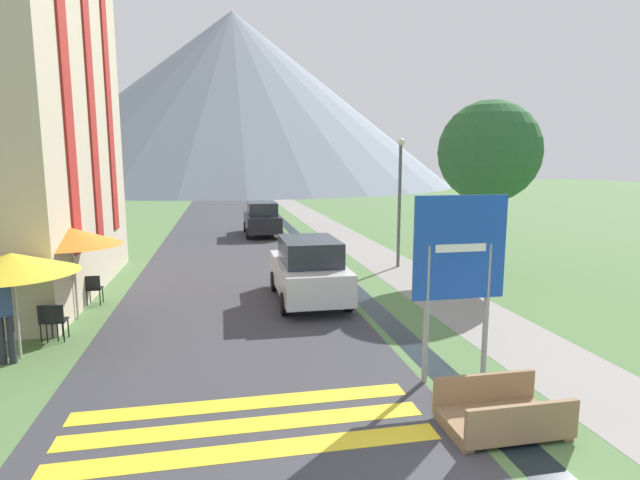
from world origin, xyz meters
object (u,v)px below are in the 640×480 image
at_px(cafe_chair_near_left, 56,319).
at_px(tree_by_path, 489,152).
at_px(cafe_chair_near_right, 50,319).
at_px(person_seated_far, 49,306).
at_px(road_sign, 459,263).
at_px(footbridge, 502,415).
at_px(cafe_umbrella_middle_orange, 72,237).
at_px(cafe_umbrella_front_yellow, 12,263).
at_px(parked_car_near, 309,270).
at_px(cafe_chair_far_right, 94,287).
at_px(person_standing_terrace, 4,311).
at_px(streetlamp, 400,191).
at_px(parked_car_far, 262,219).

bearing_deg(cafe_chair_near_left, tree_by_path, 32.74).
bearing_deg(cafe_chair_near_right, person_seated_far, 114.92).
distance_m(road_sign, footbridge, 2.60).
relative_size(cafe_chair_near_left, cafe_umbrella_middle_orange, 0.35).
bearing_deg(cafe_umbrella_front_yellow, parked_car_near, 25.11).
xyz_separation_m(cafe_umbrella_middle_orange, tree_by_path, (12.60, 2.48, 2.16)).
xyz_separation_m(footbridge, cafe_chair_far_right, (-7.53, 8.17, 0.29)).
bearing_deg(cafe_chair_near_right, road_sign, -17.75).
xyz_separation_m(parked_car_near, person_standing_terrace, (-6.60, -3.31, 0.15)).
xyz_separation_m(person_seated_far, streetlamp, (10.49, 5.66, 2.19)).
bearing_deg(footbridge, tree_by_path, 62.25).
xyz_separation_m(cafe_chair_far_right, person_standing_terrace, (-0.67, -4.03, 0.55)).
relative_size(parked_car_near, cafe_umbrella_front_yellow, 1.65).
xyz_separation_m(road_sign, person_standing_terrace, (-8.30, 2.40, -1.10)).
bearing_deg(person_standing_terrace, footbridge, -26.75).
bearing_deg(cafe_chair_far_right, cafe_umbrella_middle_orange, -121.69).
bearing_deg(cafe_umbrella_middle_orange, cafe_umbrella_front_yellow, -99.60).
height_order(cafe_chair_far_right, cafe_umbrella_front_yellow, cafe_umbrella_front_yellow).
distance_m(footbridge, cafe_umbrella_middle_orange, 10.50).
xyz_separation_m(road_sign, cafe_umbrella_front_yellow, (-8.18, 2.67, -0.21)).
height_order(parked_car_far, person_seated_far, parked_car_far).
distance_m(parked_car_far, cafe_chair_near_right, 16.57).
xyz_separation_m(road_sign, cafe_chair_near_left, (-7.75, 3.55, -1.65)).
bearing_deg(person_seated_far, cafe_chair_near_left, -60.45).
relative_size(cafe_chair_near_left, person_standing_terrace, 0.47).
bearing_deg(parked_car_far, road_sign, -84.16).
bearing_deg(parked_car_near, person_seated_far, -165.46).
relative_size(person_seated_far, streetlamp, 0.26).
bearing_deg(parked_car_far, footbridge, -84.93).
xyz_separation_m(cafe_chair_near_right, cafe_umbrella_middle_orange, (0.14, 1.62, 1.59)).
xyz_separation_m(cafe_chair_far_right, cafe_chair_near_right, (-0.26, -2.83, 0.00)).
xyz_separation_m(parked_car_near, streetlamp, (4.15, 4.01, 1.97)).
bearing_deg(person_seated_far, parked_car_far, 67.90).
distance_m(footbridge, cafe_chair_far_right, 11.11).
distance_m(parked_car_far, cafe_umbrella_middle_orange, 15.06).
bearing_deg(road_sign, cafe_chair_near_left, 155.36).
distance_m(cafe_umbrella_middle_orange, person_standing_terrace, 3.05).
bearing_deg(footbridge, cafe_chair_near_left, 145.34).
distance_m(parked_car_far, cafe_chair_near_left, 16.56).
height_order(cafe_chair_far_right, streetlamp, streetlamp).
bearing_deg(tree_by_path, cafe_chair_far_right, -174.24).
distance_m(parked_car_near, person_seated_far, 6.55).
bearing_deg(cafe_chair_far_right, person_seated_far, -125.86).
xyz_separation_m(cafe_umbrella_front_yellow, person_standing_terrace, (-0.12, -0.27, -0.90)).
xyz_separation_m(cafe_umbrella_front_yellow, cafe_umbrella_middle_orange, (0.43, 2.54, 0.15)).
bearing_deg(cafe_umbrella_middle_orange, parked_car_near, 4.64).
relative_size(road_sign, person_standing_terrace, 1.85).
bearing_deg(streetlamp, person_seated_far, -151.66).
height_order(parked_car_far, cafe_chair_near_left, parked_car_far).
distance_m(cafe_chair_near_left, streetlamp, 12.15).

